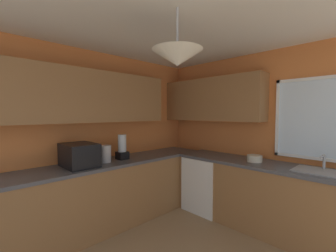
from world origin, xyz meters
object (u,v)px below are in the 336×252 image
blender_appliance (122,148)px  bowl (255,158)px  dishwasher (207,183)px  microwave (79,155)px  kettle (106,154)px  sink_assembly (321,171)px

blender_appliance → bowl: bearing=40.5°
dishwasher → blender_appliance: bearing=-119.0°
microwave → blender_appliance: (0.00, 0.63, 0.02)m
dishwasher → microwave: microwave is taller
microwave → kettle: bearing=86.8°
microwave → bowl: (1.43, 1.85, -0.10)m
sink_assembly → blender_appliance: size_ratio=1.48×
dishwasher → sink_assembly: size_ratio=1.62×
dishwasher → bowl: (0.77, 0.03, 0.52)m
microwave → kettle: microwave is taller
blender_appliance → kettle: bearing=-85.9°
dishwasher → sink_assembly: sink_assembly is taller
kettle → blender_appliance: blender_appliance is taller
bowl → blender_appliance: blender_appliance is taller
bowl → blender_appliance: (-1.43, -1.22, 0.12)m
dishwasher → microwave: bearing=-109.9°
sink_assembly → blender_appliance: bearing=-150.8°
microwave → bowl: microwave is taller
dishwasher → sink_assembly: 1.61m
kettle → sink_assembly: 2.65m
microwave → bowl: size_ratio=2.37×
microwave → sink_assembly: 2.88m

